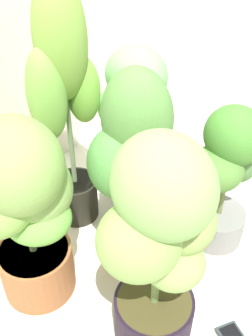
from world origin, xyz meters
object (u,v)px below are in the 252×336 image
Objects in this scene: hygrometer_box at (231,335)px; potted_plant_center at (131,164)px; potted_plant_front_right at (227,172)px; potted_plant_front_left at (159,243)px; potted_plant_back_center at (65,100)px; potted_plant_back_right at (133,120)px; potted_plant_back_left at (24,204)px.

potted_plant_center is at bearing 111.82° from hygrometer_box.
potted_plant_center is 0.41m from potted_plant_front_right.
potted_plant_center is at bearing 141.78° from potted_plant_front_right.
potted_plant_front_left is 1.28× the size of potted_plant_front_right.
potted_plant_back_center reaches higher than hygrometer_box.
potted_plant_front_left reaches higher than potted_plant_back_right.
potted_plant_back_right is 0.95m from hygrometer_box.
potted_plant_back_left is at bearing 148.24° from potted_plant_center.
potted_plant_center is 0.36m from potted_plant_front_left.
potted_plant_front_right is (0.64, -0.45, -0.07)m from potted_plant_back_left.
potted_plant_back_right is at bearing 40.82° from potted_plant_front_left.
hygrometer_box is (0.15, -0.24, -0.48)m from potted_plant_front_left.
potted_plant_front_right is (-0.03, -0.47, -0.05)m from potted_plant_back_right.
hygrometer_box is (-0.40, -0.26, -0.36)m from potted_plant_front_right.
potted_plant_center is 1.13× the size of potted_plant_back_right.
potted_plant_back_center is 0.45m from potted_plant_back_left.
potted_plant_center is 1.12× the size of potted_plant_back_left.
potted_plant_back_right is 0.90× the size of potted_plant_front_left.
potted_plant_back_left is at bearing 140.46° from hygrometer_box.
hygrometer_box is at bearing -71.47° from potted_plant_back_left.
potted_plant_back_right is at bearing 86.70° from potted_plant_front_right.
potted_plant_front_left is 0.55m from hygrometer_box.
potted_plant_center is at bearing -31.76° from potted_plant_back_left.
potted_plant_back_left is at bearing -159.04° from potted_plant_back_center.
potted_plant_center reaches higher than hygrometer_box.
potted_plant_back_center is 1.42× the size of potted_plant_back_left.
potted_plant_back_left is (-0.39, -0.15, -0.17)m from potted_plant_back_center.
potted_plant_back_center is at bearing 112.85° from potted_plant_front_right.
potted_plant_back_center is at bearing 64.39° from potted_plant_front_left.
hygrometer_box is at bearing -100.11° from potted_plant_center.
potted_plant_back_right is 1.15× the size of potted_plant_front_right.
hygrometer_box is (-0.43, -0.73, -0.42)m from potted_plant_back_right.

